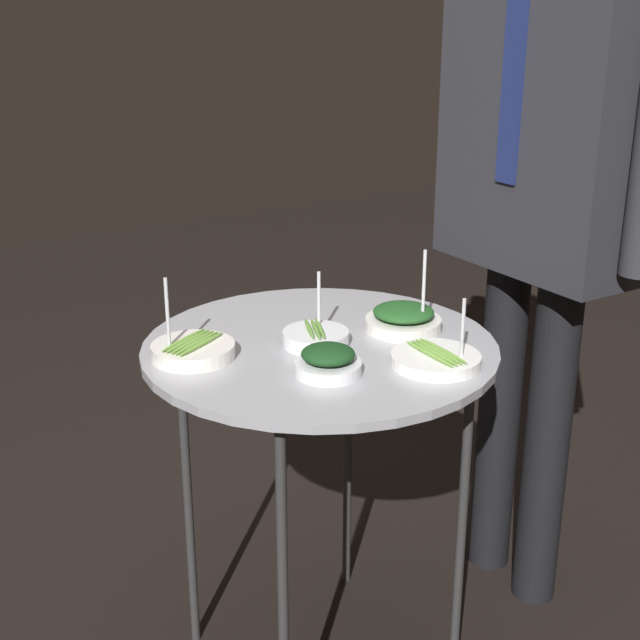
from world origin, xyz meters
The scene contains 7 objects.
serving_cart centered at (0.00, 0.00, 0.72)m, with size 0.70×0.70×0.77m.
bowl_spinach_back_left centered at (0.02, 0.19, 0.80)m, with size 0.16×0.16×0.18m.
bowl_asparagus_front_left centered at (-0.01, -0.01, 0.79)m, with size 0.13×0.13×0.14m.
bowl_asparagus_near_rim centered at (-0.07, -0.24, 0.79)m, with size 0.16×0.16×0.16m.
bowl_asparagus_center centered at (0.20, 0.13, 0.78)m, with size 0.17×0.17×0.13m.
bowl_spinach_mid_left centered at (0.13, -0.07, 0.80)m, with size 0.12×0.12×0.05m.
waiter_figure centered at (0.00, 0.58, 1.08)m, with size 0.63×0.24×1.70m.
Camera 1 is at (1.38, -0.86, 1.42)m, focal length 50.00 mm.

